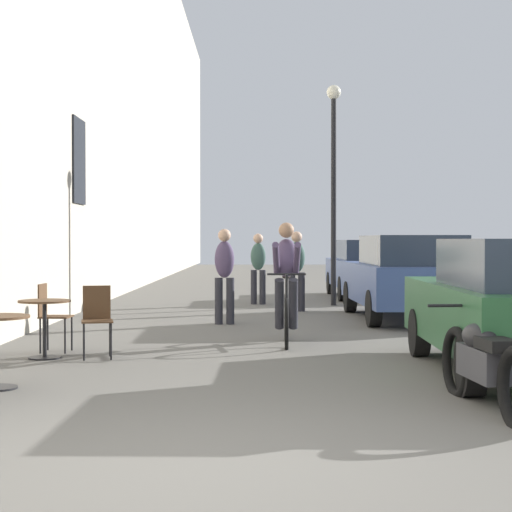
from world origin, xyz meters
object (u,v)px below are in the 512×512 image
object	(u,v)px
cafe_chair_mid_toward_wall	(99,316)
pedestrian_near	(227,271)
parked_motorcycle	(487,363)
pedestrian_mid	(299,266)
cafe_table_mid	(47,316)
pedestrian_far	(260,265)
cafe_chair_mid_toward_street	(53,312)
cyclist_on_bicycle	(288,286)
street_lamp	(336,166)
parked_car_third	(370,268)
parked_car_second	(408,276)

from	to	relation	value
cafe_chair_mid_toward_wall	pedestrian_near	distance (m)	4.40
pedestrian_near	parked_motorcycle	size ratio (longest dim) A/B	0.77
pedestrian_mid	pedestrian_near	bearing A→B (deg)	-117.96
cafe_table_mid	pedestrian_far	xyz separation A→B (m)	(2.65, 8.70, 0.38)
cafe_chair_mid_toward_wall	parked_motorcycle	size ratio (longest dim) A/B	0.41
cafe_chair_mid_toward_wall	pedestrian_near	world-z (taller)	pedestrian_near
cafe_chair_mid_toward_street	cafe_chair_mid_toward_wall	distance (m)	0.89
cafe_chair_mid_toward_wall	cyclist_on_bicycle	xyz separation A→B (m)	(2.40, 1.47, 0.29)
pedestrian_mid	pedestrian_far	distance (m)	2.05
pedestrian_far	cafe_chair_mid_toward_wall	bearing A→B (deg)	-103.19
cafe_chair_mid_toward_wall	parked_motorcycle	bearing A→B (deg)	-39.30
cafe_chair_mid_toward_street	cafe_chair_mid_toward_wall	bearing A→B (deg)	-36.90
cyclist_on_bicycle	pedestrian_near	size ratio (longest dim) A/B	1.07
pedestrian_near	street_lamp	xyz separation A→B (m)	(2.28, 4.20, 2.18)
pedestrian_mid	street_lamp	xyz separation A→B (m)	(0.90, 1.61, 2.19)
pedestrian_mid	parked_car_third	xyz separation A→B (m)	(1.98, 4.04, -0.16)
cafe_chair_mid_toward_wall	pedestrian_mid	distance (m)	7.30
pedestrian_far	street_lamp	bearing A→B (deg)	-9.87
pedestrian_far	cafe_chair_mid_toward_street	bearing A→B (deg)	-108.63
cafe_table_mid	pedestrian_mid	size ratio (longest dim) A/B	0.44
pedestrian_mid	cyclist_on_bicycle	bearing A→B (deg)	-94.35
cafe_table_mid	pedestrian_near	bearing A→B (deg)	63.95
cafe_chair_mid_toward_street	parked_motorcycle	bearing A→B (deg)	-38.95
cafe_table_mid	pedestrian_far	size ratio (longest dim) A/B	0.45
cafe_chair_mid_toward_wall	pedestrian_far	size ratio (longest dim) A/B	0.56
cafe_chair_mid_toward_wall	parked_car_third	xyz separation A→B (m)	(4.79, 10.77, 0.24)
cafe_chair_mid_toward_street	cafe_table_mid	bearing A→B (deg)	-82.85
cafe_chair_mid_toward_street	street_lamp	size ratio (longest dim) A/B	0.18
pedestrian_mid	parked_car_second	size ratio (longest dim) A/B	0.37
cyclist_on_bicycle	parked_car_third	size ratio (longest dim) A/B	0.43
cafe_chair_mid_toward_wall	cyclist_on_bicycle	distance (m)	2.83
pedestrian_far	parked_motorcycle	distance (m)	12.02
pedestrian_near	pedestrian_far	size ratio (longest dim) A/B	1.03
parked_car_third	pedestrian_near	bearing A→B (deg)	-116.87
cafe_chair_mid_toward_street	parked_car_third	size ratio (longest dim) A/B	0.22
street_lamp	cyclist_on_bicycle	bearing A→B (deg)	-100.72
street_lamp	cafe_table_mid	bearing A→B (deg)	-117.26
pedestrian_mid	street_lamp	bearing A→B (deg)	60.74
cafe_chair_mid_toward_street	pedestrian_far	xyz separation A→B (m)	(2.73, 8.10, 0.38)
cafe_table_mid	parked_car_second	bearing A→B (deg)	43.27
cafe_table_mid	parked_car_third	size ratio (longest dim) A/B	0.17
cafe_chair_mid_toward_wall	pedestrian_near	xyz separation A→B (m)	(1.43, 4.14, 0.41)
cafe_chair_mid_toward_street	parked_car_third	bearing A→B (deg)	61.78
parked_car_third	street_lamp	bearing A→B (deg)	-114.01
pedestrian_mid	street_lamp	distance (m)	2.86
cafe_table_mid	cafe_chair_mid_toward_wall	distance (m)	0.64
pedestrian_far	street_lamp	distance (m)	2.79
cyclist_on_bicycle	parked_motorcycle	distance (m)	4.96
parked_car_second	cafe_chair_mid_toward_street	bearing A→B (deg)	-140.77
cafe_chair_mid_toward_street	parked_car_second	xyz separation A→B (m)	(5.43, 4.44, 0.28)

